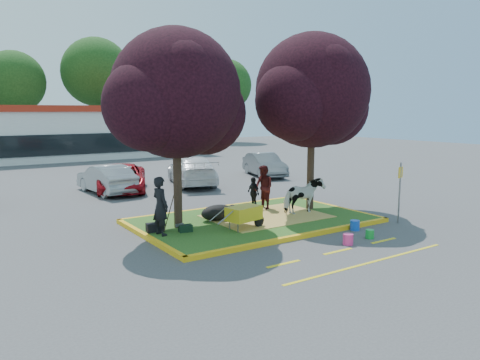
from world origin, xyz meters
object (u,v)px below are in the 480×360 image
cow (303,196)px  bucket_green (370,234)px  sign_post (400,187)px  car_silver (106,179)px  bucket_pink (348,239)px  calf (218,212)px  wheelbarrow (244,214)px  bucket_blue (355,225)px  handler (160,206)px

cow → bucket_green: cow is taller
sign_post → car_silver: (-6.76, 11.89, -0.63)m
car_silver → bucket_pink: bearing=99.2°
calf → wheelbarrow: wheelbarrow is taller
bucket_blue → car_silver: bearing=111.8°
bucket_blue → car_silver: 12.65m
calf → sign_post: bearing=-19.5°
cow → handler: bearing=89.1°
bucket_green → car_silver: bearing=108.7°
handler → wheelbarrow: size_ratio=0.91×
bucket_pink → bucket_green: bearing=5.5°
bucket_pink → car_silver: size_ratio=0.08×
cow → bucket_green: (-0.19, -3.39, -0.68)m
calf → bucket_pink: 4.82m
wheelbarrow → bucket_pink: size_ratio=6.07×
bucket_green → wheelbarrow: bearing=137.9°
calf → handler: handler is taller
bucket_blue → car_silver: size_ratio=0.08×
cow → bucket_blue: 2.51m
sign_post → car_silver: bearing=105.8°
bucket_pink → handler: bearing=140.4°
cow → wheelbarrow: cow is taller
wheelbarrow → handler: bearing=148.6°
sign_post → car_silver: size_ratio=0.52×
calf → bucket_green: 5.27m
cow → calf: bearing=75.3°
sign_post → bucket_blue: 2.38m
calf → bucket_pink: size_ratio=3.79×
calf → wheelbarrow: (0.06, -1.60, 0.25)m
wheelbarrow → bucket_pink: (1.89, -2.80, -0.51)m
bucket_pink → car_silver: (-3.22, 12.82, 0.53)m
calf → bucket_blue: 4.77m
cow → car_silver: 10.36m
bucket_pink → bucket_blue: bucket_blue is taller
bucket_pink → bucket_blue: size_ratio=0.98×
bucket_blue → car_silver: (-4.69, 11.74, 0.53)m
wheelbarrow → bucket_pink: 3.42m
cow → bucket_blue: bearing=-174.5°
calf → car_silver: size_ratio=0.30×
cow → sign_post: size_ratio=0.73×
wheelbarrow → bucket_pink: wheelbarrow is taller
car_silver → calf: bearing=93.7°
sign_post → bucket_pink: (-3.55, -0.92, -1.16)m
cow → bucket_pink: 3.78m
calf → cow: bearing=-2.9°
handler → car_silver: bearing=-16.3°
cow → car_silver: cow is taller
calf → car_silver: 8.52m
bucket_pink → wheelbarrow: bearing=124.0°
handler → bucket_blue: 6.53m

